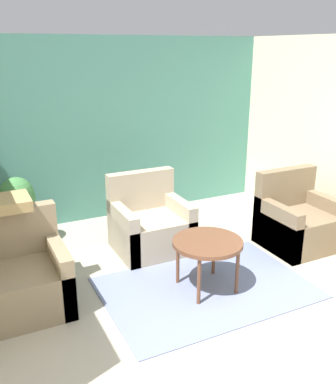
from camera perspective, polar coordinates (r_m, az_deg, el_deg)
The scene contains 10 objects.
ground_plane at distance 3.61m, azimuth 12.74°, elevation -20.97°, with size 20.00×20.00×0.00m, color #B2A893.
wall_back_accent at distance 5.89m, azimuth -7.45°, elevation 8.20°, with size 4.61×0.06×2.43m.
wall_right at distance 5.69m, azimuth 21.15°, elevation 6.73°, with size 0.06×3.37×2.43m.
area_rug at distance 4.38m, azimuth 5.11°, elevation -12.59°, with size 2.02×1.37×0.01m.
coffee_table at distance 4.15m, azimuth 5.29°, elevation -7.11°, with size 0.68×0.68×0.52m.
armchair_left at distance 4.15m, azimuth -19.15°, elevation -11.02°, with size 0.82×0.75×0.89m.
armchair_right at distance 5.35m, azimuth 16.90°, elevation -3.91°, with size 0.82×0.75×0.89m.
armchair_middle at distance 5.02m, azimuth -2.41°, elevation -4.59°, with size 0.82×0.75×0.89m.
potted_plant at distance 5.31m, azimuth -19.49°, elevation -1.22°, with size 0.43×0.39×0.86m.
throw_pillow at distance 4.13m, azimuth -20.62°, elevation -1.38°, with size 0.39×0.39×0.10m.
Camera 1 is at (-1.85, -2.09, 2.28)m, focal length 40.00 mm.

